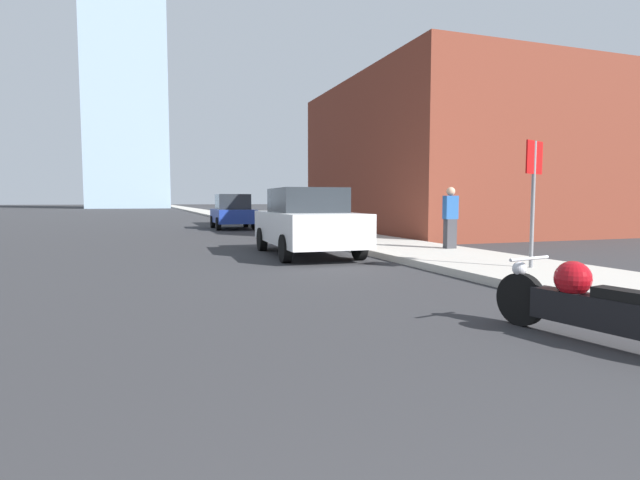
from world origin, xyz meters
The scene contains 8 objects.
sidewalk centered at (5.95, 40.00, 0.07)m, with size 2.82×240.00×0.15m.
brick_storefront centered at (13.35, 19.89, 3.29)m, with size 11.60×12.10×6.57m.
distant_tower centered at (-3.44, 102.88, 26.18)m, with size 14.49×14.49×52.36m.
motorcycle centered at (3.33, 3.99, 0.39)m, with size 0.73×2.30×0.79m.
parked_car_white centered at (3.14, 12.49, 0.86)m, with size 2.12×4.65×1.71m.
parked_car_blue centered at (3.37, 25.17, 0.84)m, with size 1.97×3.99×1.71m.
stop_sign centered at (6.01, 7.75, 1.74)m, with size 0.57×0.26×2.33m.
pedestrian centered at (6.74, 11.45, 0.96)m, with size 0.36×0.22×1.59m.
Camera 1 is at (-0.76, 0.35, 1.39)m, focal length 28.00 mm.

